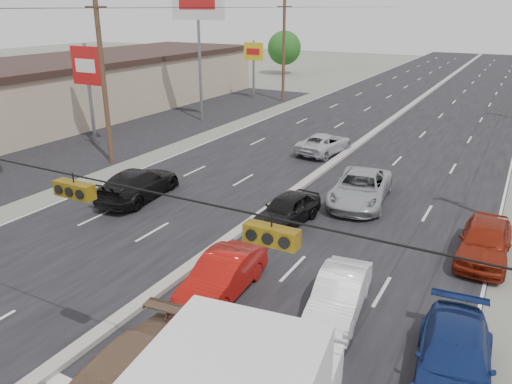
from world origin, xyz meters
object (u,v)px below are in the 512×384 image
at_px(utility_pole_left_c, 284,51).
at_px(queue_car_c, 360,188).
at_px(queue_car_e, 485,241).
at_px(utility_pole_left_b, 104,81).
at_px(red_sedan, 222,276).
at_px(queue_car_a, 287,210).
at_px(queue_car_d, 454,360).
at_px(oncoming_near, 138,184).
at_px(oncoming_far, 324,144).
at_px(pole_sign_mid, 87,71).
at_px(tree_left_far, 284,48).
at_px(queue_car_b, 339,295).
at_px(pole_sign_billboard, 198,12).
at_px(pole_sign_far, 254,56).

xyz_separation_m(utility_pole_left_c, queue_car_c, (16.00, -24.20, -4.33)).
bearing_deg(queue_car_e, queue_car_c, 149.99).
xyz_separation_m(utility_pole_left_b, queue_car_c, (16.00, 0.80, -4.33)).
bearing_deg(red_sedan, utility_pole_left_b, 142.72).
distance_m(queue_car_a, queue_car_d, 10.88).
bearing_deg(oncoming_near, queue_car_a, 178.48).
relative_size(queue_car_a, oncoming_far, 0.85).
relative_size(utility_pole_left_b, pole_sign_mid, 1.43).
xyz_separation_m(pole_sign_mid, queue_car_c, (20.50, -2.20, -4.34)).
height_order(tree_left_far, oncoming_near, tree_left_far).
distance_m(queue_car_e, oncoming_near, 16.36).
height_order(utility_pole_left_c, queue_car_c, utility_pole_left_c).
bearing_deg(oncoming_near, utility_pole_left_b, -41.57).
bearing_deg(queue_car_b, utility_pole_left_c, 111.56).
height_order(tree_left_far, queue_car_e, tree_left_far).
bearing_deg(red_sedan, queue_car_e, 39.47).
bearing_deg(pole_sign_mid, utility_pole_left_b, -33.69).
bearing_deg(pole_sign_mid, queue_car_e, -12.11).
xyz_separation_m(pole_sign_mid, pole_sign_billboard, (2.50, 10.00, 3.75)).
height_order(pole_sign_billboard, queue_car_e, pole_sign_billboard).
height_order(tree_left_far, queue_car_c, tree_left_far).
distance_m(pole_sign_far, oncoming_far, 22.38).
bearing_deg(pole_sign_billboard, oncoming_far, -19.13).
bearing_deg(pole_sign_billboard, oncoming_near, -65.43).
relative_size(utility_pole_left_b, red_sedan, 2.33).
distance_m(pole_sign_billboard, queue_car_c, 23.20).
height_order(pole_sign_far, queue_car_d, pole_sign_far).
height_order(pole_sign_billboard, queue_car_d, pole_sign_billboard).
distance_m(pole_sign_far, queue_car_a, 33.47).
xyz_separation_m(tree_left_far, queue_car_a, (23.40, -48.35, -3.01)).
xyz_separation_m(pole_sign_mid, tree_left_far, (-5.00, 42.00, -1.40)).
bearing_deg(pole_sign_billboard, utility_pole_left_b, -81.25).
bearing_deg(oncoming_far, pole_sign_mid, 26.91).
bearing_deg(utility_pole_left_b, queue_car_e, -6.98).
bearing_deg(pole_sign_far, red_sedan, -62.62).
height_order(red_sedan, queue_car_b, red_sedan).
bearing_deg(red_sedan, pole_sign_far, 114.03).
bearing_deg(queue_car_e, red_sedan, -137.30).
relative_size(red_sedan, oncoming_far, 0.89).
xyz_separation_m(pole_sign_billboard, queue_car_a, (15.90, -16.35, -8.16)).
bearing_deg(utility_pole_left_b, queue_car_c, 2.86).
xyz_separation_m(utility_pole_left_c, red_sedan, (14.50, -34.75, -4.40)).
xyz_separation_m(pole_sign_far, queue_car_a, (17.40, -28.35, -3.70)).
xyz_separation_m(utility_pole_left_c, queue_car_e, (22.10, -27.71, -4.33)).
height_order(utility_pole_left_b, utility_pole_left_c, same).
height_order(utility_pole_left_c, pole_sign_far, utility_pole_left_c).
relative_size(queue_car_c, queue_car_d, 1.18).
relative_size(tree_left_far, queue_car_c, 1.09).
height_order(pole_sign_mid, queue_car_e, pole_sign_mid).
height_order(utility_pole_left_c, queue_car_e, utility_pole_left_c).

